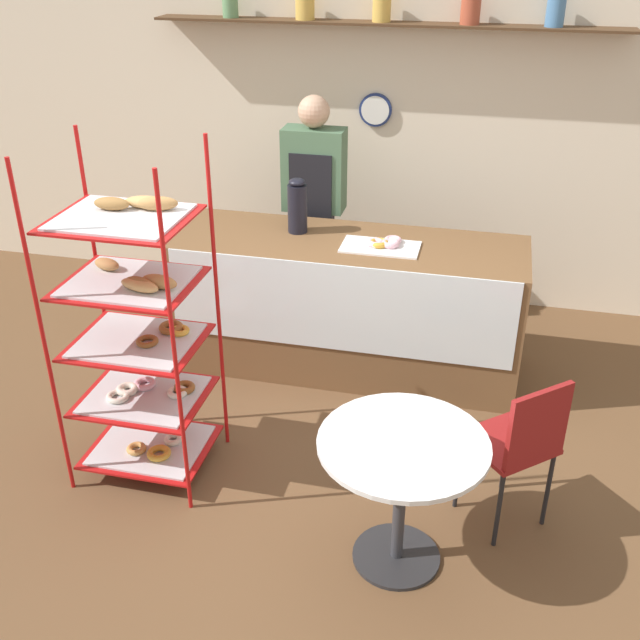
{
  "coord_description": "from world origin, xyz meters",
  "views": [
    {
      "loc": [
        0.87,
        -3.18,
        2.81
      ],
      "look_at": [
        0.0,
        0.46,
        0.79
      ],
      "focal_mm": 42.0,
      "sensor_mm": 36.0,
      "label": 1
    }
  ],
  "objects_px": {
    "cafe_table": "(402,471)",
    "coffee_carafe": "(297,206)",
    "donut_tray_counter": "(383,244)",
    "cafe_chair": "(521,440)",
    "pastry_rack": "(139,334)",
    "person_worker": "(314,204)"
  },
  "relations": [
    {
      "from": "cafe_table",
      "to": "coffee_carafe",
      "type": "xyz_separation_m",
      "value": [
        -0.99,
        1.85,
        0.57
      ]
    },
    {
      "from": "donut_tray_counter",
      "to": "cafe_table",
      "type": "bearing_deg",
      "value": -77.4
    },
    {
      "from": "cafe_table",
      "to": "pastry_rack",
      "type": "bearing_deg",
      "value": 164.66
    },
    {
      "from": "person_worker",
      "to": "cafe_chair",
      "type": "relative_size",
      "value": 1.95
    },
    {
      "from": "cafe_chair",
      "to": "donut_tray_counter",
      "type": "xyz_separation_m",
      "value": [
        -0.92,
        1.35,
        0.4
      ]
    },
    {
      "from": "person_worker",
      "to": "cafe_table",
      "type": "bearing_deg",
      "value": -67.13
    },
    {
      "from": "cafe_chair",
      "to": "pastry_rack",
      "type": "bearing_deg",
      "value": -42.64
    },
    {
      "from": "pastry_rack",
      "to": "person_worker",
      "type": "bearing_deg",
      "value": 76.37
    },
    {
      "from": "cafe_table",
      "to": "coffee_carafe",
      "type": "height_order",
      "value": "coffee_carafe"
    },
    {
      "from": "person_worker",
      "to": "cafe_chair",
      "type": "height_order",
      "value": "person_worker"
    },
    {
      "from": "coffee_carafe",
      "to": "donut_tray_counter",
      "type": "distance_m",
      "value": 0.64
    },
    {
      "from": "pastry_rack",
      "to": "coffee_carafe",
      "type": "distance_m",
      "value": 1.54
    },
    {
      "from": "cafe_table",
      "to": "donut_tray_counter",
      "type": "height_order",
      "value": "donut_tray_counter"
    },
    {
      "from": "person_worker",
      "to": "donut_tray_counter",
      "type": "bearing_deg",
      "value": -46.57
    },
    {
      "from": "pastry_rack",
      "to": "cafe_table",
      "type": "bearing_deg",
      "value": -15.34
    },
    {
      "from": "coffee_carafe",
      "to": "donut_tray_counter",
      "type": "bearing_deg",
      "value": -12.77
    },
    {
      "from": "donut_tray_counter",
      "to": "pastry_rack",
      "type": "bearing_deg",
      "value": -129.7
    },
    {
      "from": "cafe_table",
      "to": "donut_tray_counter",
      "type": "bearing_deg",
      "value": 102.6
    },
    {
      "from": "person_worker",
      "to": "coffee_carafe",
      "type": "bearing_deg",
      "value": -88.84
    },
    {
      "from": "cafe_table",
      "to": "coffee_carafe",
      "type": "relative_size",
      "value": 2.13
    },
    {
      "from": "pastry_rack",
      "to": "donut_tray_counter",
      "type": "relative_size",
      "value": 3.74
    },
    {
      "from": "cafe_chair",
      "to": "donut_tray_counter",
      "type": "relative_size",
      "value": 1.78
    }
  ]
}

